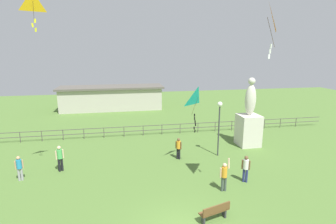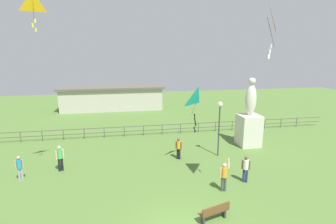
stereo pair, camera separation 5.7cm
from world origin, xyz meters
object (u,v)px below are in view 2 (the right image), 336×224
object	(u,v)px
person_1	(179,147)
kite_3	(198,98)
person_2	(60,157)
kite_2	(267,18)
kite_1	(33,2)
person_0	(246,167)
person_4	(20,166)
person_3	(224,175)
lamppost	(220,117)
park_bench	(215,212)
statue_monument	(249,124)

from	to	relation	value
person_1	kite_3	distance (m)	4.23
person_2	kite_2	distance (m)	14.42
kite_3	person_1	bearing A→B (deg)	119.62
kite_1	kite_2	xyz separation A→B (m)	(10.44, -3.91, -0.97)
person_2	kite_3	size ratio (longest dim) A/B	0.56
kite_2	person_1	bearing A→B (deg)	110.47
person_0	person_1	bearing A→B (deg)	127.81
person_0	person_4	size ratio (longest dim) A/B	1.06
person_3	person_0	bearing A→B (deg)	24.30
person_1	kite_1	world-z (taller)	kite_1
person_1	person_3	xyz separation A→B (m)	(1.50, -4.82, 0.07)
lamppost	park_bench	size ratio (longest dim) A/B	2.65
lamppost	park_bench	distance (m)	8.32
park_bench	person_2	xyz separation A→B (m)	(-8.06, 6.74, 0.53)
person_1	lamppost	bearing A→B (deg)	1.71
kite_1	person_2	bearing A→B (deg)	88.33
kite_3	kite_1	bearing A→B (deg)	-173.90
person_1	kite_3	size ratio (longest dim) A/B	0.51
statue_monument	person_4	bearing A→B (deg)	-168.89
person_4	kite_3	distance (m)	11.65
park_bench	person_2	size ratio (longest dim) A/B	0.90
lamppost	person_0	xyz separation A→B (m)	(0.12, -4.16, -2.07)
kite_2	kite_3	size ratio (longest dim) A/B	0.78
person_3	person_4	xyz separation A→B (m)	(-11.61, 3.39, -0.08)
statue_monument	kite_3	world-z (taller)	statue_monument
person_2	person_4	world-z (taller)	person_2
lamppost	kite_1	size ratio (longest dim) A/B	2.12
person_3	lamppost	bearing A→B (deg)	72.61
park_bench	statue_monument	bearing A→B (deg)	55.46
statue_monument	person_4	distance (m)	16.75
park_bench	person_3	distance (m)	2.86
person_1	statue_monument	bearing A→B (deg)	15.89
park_bench	person_0	bearing A→B (deg)	45.87
statue_monument	kite_2	distance (m)	11.61
park_bench	person_3	world-z (taller)	person_3
person_4	statue_monument	bearing A→B (deg)	11.11
statue_monument	person_4	world-z (taller)	statue_monument
kite_1	park_bench	bearing A→B (deg)	-30.20
statue_monument	person_2	bearing A→B (deg)	-170.85
lamppost	kite_3	distance (m)	3.22
person_1	person_2	size ratio (longest dim) A/B	0.92
person_0	person_1	size ratio (longest dim) A/B	1.04
statue_monument	kite_3	distance (m)	7.00
person_2	kite_1	bearing A→B (deg)	-91.67
person_2	person_3	distance (m)	10.42
park_bench	kite_2	xyz separation A→B (m)	(2.32, 0.81, 8.58)
kite_2	person_2	bearing A→B (deg)	150.28
statue_monument	park_bench	world-z (taller)	statue_monument
person_0	person_4	bearing A→B (deg)	168.72
person_1	person_4	bearing A→B (deg)	-171.96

